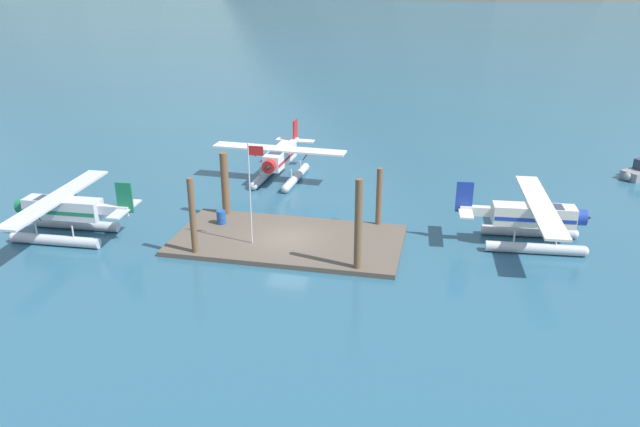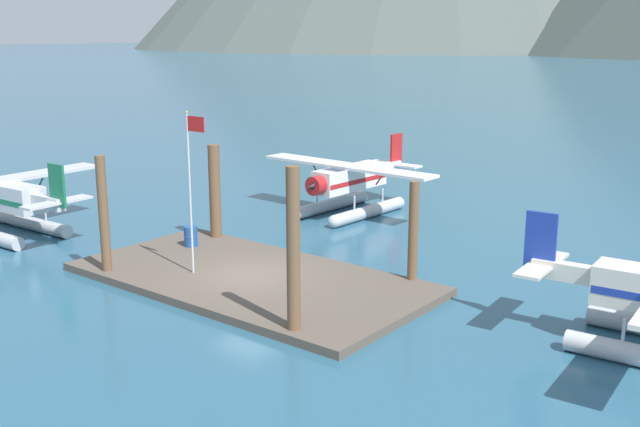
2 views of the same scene
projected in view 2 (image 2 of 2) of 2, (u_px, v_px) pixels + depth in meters
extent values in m
plane|color=#285670|center=(250.00, 282.00, 28.69)|extent=(1200.00, 1200.00, 0.00)
cube|color=brown|center=(250.00, 279.00, 28.66)|extent=(13.90, 7.13, 0.30)
cylinder|color=brown|center=(104.00, 218.00, 28.69)|extent=(0.38, 0.38, 4.82)
cylinder|color=brown|center=(293.00, 254.00, 22.84)|extent=(0.42, 0.42, 5.46)
cylinder|color=brown|center=(215.00, 194.00, 33.60)|extent=(0.51, 0.51, 4.50)
cylinder|color=brown|center=(413.00, 235.00, 27.76)|extent=(0.37, 0.37, 4.04)
cylinder|color=silver|center=(190.00, 195.00, 28.18)|extent=(0.08, 0.08, 6.13)
cube|color=red|center=(195.00, 124.00, 27.27)|extent=(0.90, 0.03, 0.56)
sphere|color=gold|center=(187.00, 112.00, 27.45)|extent=(0.10, 0.10, 0.10)
cylinder|color=#1E4C99|center=(191.00, 236.00, 32.40)|extent=(0.58, 0.58, 0.88)
torus|color=#1E4C99|center=(191.00, 236.00, 32.40)|extent=(0.62, 0.62, 0.04)
cylinder|color=#B7BABF|center=(32.00, 223.00, 36.27)|extent=(5.62, 0.87, 0.64)
cylinder|color=#B7BABF|center=(16.00, 207.00, 36.80)|extent=(0.10, 0.10, 0.70)
cylinder|color=#B7BABF|center=(45.00, 213.00, 35.42)|extent=(0.10, 0.10, 0.70)
cube|color=silver|center=(5.00, 195.00, 34.91)|extent=(4.85, 1.43, 1.20)
cube|color=#196B47|center=(5.00, 197.00, 34.93)|extent=(4.75, 1.45, 0.24)
cube|color=silver|center=(0.00, 180.00, 34.92)|extent=(1.82, 10.45, 0.14)
cylinder|color=#196B47|center=(42.00, 180.00, 36.73)|extent=(0.11, 0.62, 0.84)
cube|color=silver|center=(46.00, 202.00, 33.02)|extent=(2.22, 0.53, 0.56)
cube|color=#196B47|center=(57.00, 186.00, 32.31)|extent=(1.00, 0.16, 1.90)
cube|color=silver|center=(57.00, 202.00, 32.54)|extent=(0.93, 3.23, 0.10)
cylinder|color=#B7BABF|center=(624.00, 330.00, 21.50)|extent=(0.10, 0.10, 0.70)
cube|color=silver|center=(567.00, 272.00, 23.38)|extent=(2.23, 0.61, 0.56)
cube|color=#1E389E|center=(541.00, 241.00, 23.67)|extent=(1.01, 0.20, 1.90)
cube|color=silver|center=(542.00, 265.00, 23.79)|extent=(1.04, 3.25, 0.10)
cylinder|color=#B7BABF|center=(369.00, 212.00, 38.69)|extent=(0.87, 5.62, 0.64)
sphere|color=#B7BABF|center=(334.00, 222.00, 36.63)|extent=(0.64, 0.64, 0.64)
cylinder|color=#B7BABF|center=(332.00, 205.00, 40.28)|extent=(0.87, 5.62, 0.64)
sphere|color=#B7BABF|center=(296.00, 214.00, 38.21)|extent=(0.64, 0.64, 0.64)
cylinder|color=#B7BABF|center=(354.00, 203.00, 37.65)|extent=(0.10, 0.10, 0.70)
cylinder|color=#B7BABF|center=(383.00, 195.00, 39.42)|extent=(0.10, 0.10, 0.70)
cylinder|color=#B7BABF|center=(317.00, 196.00, 39.24)|extent=(0.10, 0.10, 0.70)
cylinder|color=#B7BABF|center=(346.00, 189.00, 41.00)|extent=(0.10, 0.10, 0.70)
cube|color=white|center=(350.00, 178.00, 39.10)|extent=(1.43, 4.85, 1.20)
cube|color=#B21E1E|center=(350.00, 180.00, 39.13)|extent=(1.45, 4.75, 0.24)
cube|color=#283347|center=(337.00, 174.00, 38.23)|extent=(1.10, 1.14, 0.56)
cube|color=white|center=(346.00, 166.00, 38.73)|extent=(10.45, 1.82, 0.14)
cylinder|color=#B21E1E|center=(381.00, 177.00, 37.41)|extent=(0.62, 0.11, 0.84)
cylinder|color=#B21E1E|center=(315.00, 167.00, 40.20)|extent=(0.62, 0.11, 0.84)
cylinder|color=#B21E1E|center=(316.00, 186.00, 37.11)|extent=(0.98, 0.64, 0.96)
cone|color=black|center=(310.00, 187.00, 36.78)|extent=(0.37, 0.36, 0.36)
cube|color=white|center=(386.00, 168.00, 41.48)|extent=(0.53, 2.22, 0.56)
cube|color=#B21E1E|center=(396.00, 151.00, 41.94)|extent=(0.16, 1.00, 1.90)
cube|color=white|center=(395.00, 164.00, 42.04)|extent=(3.23, 0.93, 0.10)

